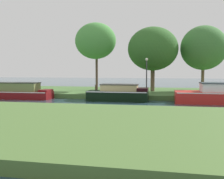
{
  "coord_description": "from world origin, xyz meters",
  "views": [
    {
      "loc": [
        5.04,
        -19.32,
        2.45
      ],
      "look_at": [
        0.97,
        1.2,
        0.9
      ],
      "focal_mm": 42.58,
      "sensor_mm": 36.0,
      "label": 1
    }
  ],
  "objects_px": {
    "mooring_post_near": "(96,89)",
    "willow_tree_right": "(204,48)",
    "maroon_cruiser": "(12,91)",
    "willow_tree_centre": "(153,49)",
    "lamp_post": "(147,72)",
    "black_barge": "(119,94)",
    "willow_tree_left": "(95,41)"
  },
  "relations": [
    {
      "from": "maroon_cruiser",
      "to": "willow_tree_right",
      "type": "xyz_separation_m",
      "value": [
        16.41,
        6.11,
        3.92
      ]
    },
    {
      "from": "maroon_cruiser",
      "to": "willow_tree_right",
      "type": "distance_m",
      "value": 17.95
    },
    {
      "from": "willow_tree_left",
      "to": "lamp_post",
      "type": "relative_size",
      "value": 2.21
    },
    {
      "from": "maroon_cruiser",
      "to": "lamp_post",
      "type": "bearing_deg",
      "value": 10.59
    },
    {
      "from": "willow_tree_right",
      "to": "lamp_post",
      "type": "xyz_separation_m",
      "value": [
        -5.09,
        -3.99,
        -2.22
      ]
    },
    {
      "from": "black_barge",
      "to": "willow_tree_left",
      "type": "distance_m",
      "value": 7.89
    },
    {
      "from": "willow_tree_right",
      "to": "lamp_post",
      "type": "relative_size",
      "value": 2.04
    },
    {
      "from": "willow_tree_centre",
      "to": "black_barge",
      "type": "bearing_deg",
      "value": -115.73
    },
    {
      "from": "willow_tree_left",
      "to": "mooring_post_near",
      "type": "xyz_separation_m",
      "value": [
        1.12,
        -4.21,
        -4.52
      ]
    },
    {
      "from": "lamp_post",
      "to": "willow_tree_centre",
      "type": "bearing_deg",
      "value": 82.51
    },
    {
      "from": "willow_tree_right",
      "to": "mooring_post_near",
      "type": "height_order",
      "value": "willow_tree_right"
    },
    {
      "from": "willow_tree_centre",
      "to": "lamp_post",
      "type": "distance_m",
      "value": 3.58
    },
    {
      "from": "maroon_cruiser",
      "to": "willow_tree_centre",
      "type": "bearing_deg",
      "value": 23.06
    },
    {
      "from": "maroon_cruiser",
      "to": "willow_tree_centre",
      "type": "distance_m",
      "value": 13.28
    },
    {
      "from": "black_barge",
      "to": "lamp_post",
      "type": "xyz_separation_m",
      "value": [
        2.02,
        2.12,
        1.73
      ]
    },
    {
      "from": "willow_tree_left",
      "to": "willow_tree_right",
      "type": "bearing_deg",
      "value": 4.0
    },
    {
      "from": "black_barge",
      "to": "willow_tree_centre",
      "type": "height_order",
      "value": "willow_tree_centre"
    },
    {
      "from": "maroon_cruiser",
      "to": "lamp_post",
      "type": "height_order",
      "value": "lamp_post"
    },
    {
      "from": "willow_tree_left",
      "to": "willow_tree_right",
      "type": "relative_size",
      "value": 1.08
    },
    {
      "from": "willow_tree_left",
      "to": "willow_tree_centre",
      "type": "xyz_separation_m",
      "value": [
        5.7,
        -0.4,
        -0.9
      ]
    },
    {
      "from": "willow_tree_left",
      "to": "willow_tree_centre",
      "type": "height_order",
      "value": "willow_tree_left"
    },
    {
      "from": "maroon_cruiser",
      "to": "black_barge",
      "type": "bearing_deg",
      "value": 0.0
    },
    {
      "from": "black_barge",
      "to": "maroon_cruiser",
      "type": "height_order",
      "value": "maroon_cruiser"
    },
    {
      "from": "mooring_post_near",
      "to": "willow_tree_left",
      "type": "bearing_deg",
      "value": 104.92
    },
    {
      "from": "lamp_post",
      "to": "willow_tree_right",
      "type": "bearing_deg",
      "value": 38.11
    },
    {
      "from": "willow_tree_left",
      "to": "lamp_post",
      "type": "bearing_deg",
      "value": -31.56
    },
    {
      "from": "mooring_post_near",
      "to": "willow_tree_right",
      "type": "bearing_deg",
      "value": 28.02
    },
    {
      "from": "black_barge",
      "to": "willow_tree_left",
      "type": "relative_size",
      "value": 0.71
    },
    {
      "from": "willow_tree_left",
      "to": "willow_tree_centre",
      "type": "relative_size",
      "value": 1.11
    },
    {
      "from": "lamp_post",
      "to": "black_barge",
      "type": "bearing_deg",
      "value": -133.72
    },
    {
      "from": "lamp_post",
      "to": "willow_tree_left",
      "type": "bearing_deg",
      "value": 148.44
    },
    {
      "from": "willow_tree_centre",
      "to": "willow_tree_right",
      "type": "height_order",
      "value": "willow_tree_right"
    }
  ]
}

